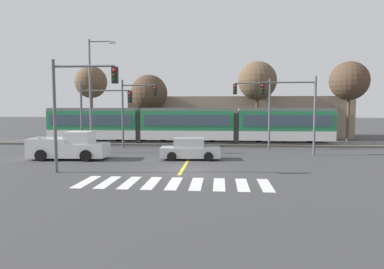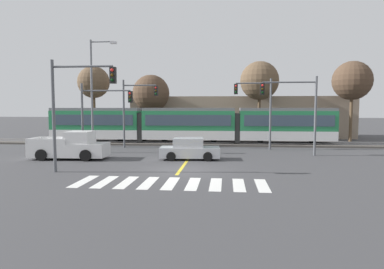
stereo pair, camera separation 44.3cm
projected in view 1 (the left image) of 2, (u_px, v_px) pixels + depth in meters
ground_plane at (182, 170)px, 20.03m from camera, size 200.00×200.00×0.00m
track_bed at (198, 143)px, 34.13m from camera, size 120.00×4.00×0.18m
rail_near at (197, 143)px, 33.41m from camera, size 120.00×0.08×0.10m
rail_far at (198, 141)px, 34.84m from camera, size 120.00×0.08×0.10m
light_rail_tram at (188, 124)px, 34.05m from camera, size 28.00×2.64×3.43m
crosswalk_stripe_0 at (86, 182)px, 17.02m from camera, size 0.57×2.80×0.01m
crosswalk_stripe_1 at (108, 182)px, 16.92m from camera, size 0.57×2.80×0.01m
crosswalk_stripe_2 at (130, 182)px, 16.83m from camera, size 0.57×2.80×0.01m
crosswalk_stripe_3 at (152, 183)px, 16.74m from camera, size 0.57×2.80×0.01m
crosswalk_stripe_4 at (174, 183)px, 16.64m from camera, size 0.57×2.80×0.01m
crosswalk_stripe_5 at (196, 184)px, 16.55m from camera, size 0.57×2.80×0.01m
crosswalk_stripe_6 at (219, 184)px, 16.45m from camera, size 0.57×2.80×0.01m
crosswalk_stripe_7 at (242, 185)px, 16.36m from camera, size 0.57×2.80×0.01m
crosswalk_stripe_8 at (266, 185)px, 16.27m from camera, size 0.57×2.80×0.01m
lane_centre_line at (190, 157)px, 25.39m from camera, size 0.20×13.62×0.01m
sedan_crossing at (190, 150)px, 24.24m from camera, size 4.30×2.12×1.52m
pickup_truck at (71, 147)px, 24.27m from camera, size 5.46×2.37×1.98m
traffic_light_mid_left at (99, 107)px, 27.28m from camera, size 4.25×0.38×5.61m
traffic_light_near_left at (75, 98)px, 19.00m from camera, size 3.75×0.38×6.35m
traffic_light_mid_right at (296, 103)px, 26.10m from camera, size 4.25×0.38×6.03m
traffic_light_far_right at (257, 103)px, 29.76m from camera, size 3.25×0.38×6.15m
traffic_light_far_left at (134, 104)px, 30.77m from camera, size 3.25×0.38×6.15m
street_lamp_west at (92, 87)px, 31.42m from camera, size 2.53×0.28×9.84m
bare_tree_far_west at (91, 82)px, 40.28m from camera, size 3.76×3.76×8.52m
bare_tree_west at (149, 93)px, 38.92m from camera, size 4.21×4.21×7.36m
bare_tree_east at (257, 81)px, 38.18m from camera, size 4.30×4.30×8.77m
bare_tree_far_east at (349, 81)px, 36.52m from camera, size 4.12×4.12×8.56m
building_backdrop_far at (237, 117)px, 43.34m from camera, size 26.69×6.00×4.96m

